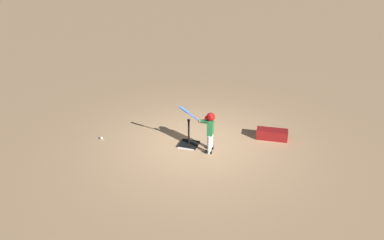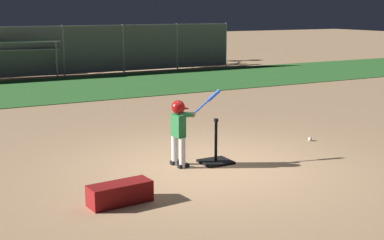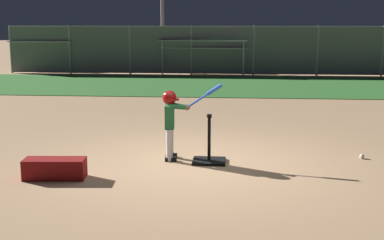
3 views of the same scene
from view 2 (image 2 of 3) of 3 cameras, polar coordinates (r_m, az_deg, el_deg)
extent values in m
plane|color=tan|center=(8.73, 2.00, -4.98)|extent=(90.00, 90.00, 0.00)
cube|color=#33702D|center=(17.60, -14.27, 3.22)|extent=(56.00, 5.55, 0.02)
cylinder|color=#9E9EA3|center=(21.13, -13.55, 7.22)|extent=(0.08, 0.08, 1.91)
cylinder|color=#9E9EA3|center=(21.89, -7.34, 7.59)|extent=(0.08, 0.08, 1.91)
cylinder|color=#9E9EA3|center=(22.88, -1.60, 7.86)|extent=(0.08, 0.08, 1.91)
cylinder|color=#9E9EA3|center=(24.08, 3.62, 8.04)|extent=(0.08, 0.08, 1.91)
cube|color=slate|center=(20.85, -16.80, 6.99)|extent=(17.04, 0.02, 1.83)
cylinder|color=#9E9EA3|center=(20.80, -16.95, 9.50)|extent=(17.04, 0.04, 0.04)
cube|color=white|center=(8.96, 2.53, -4.46)|extent=(0.46, 0.46, 0.02)
cube|color=black|center=(8.92, 2.55, -4.48)|extent=(0.50, 0.45, 0.04)
cylinder|color=black|center=(8.83, 2.57, -2.28)|extent=(0.05, 0.05, 0.66)
cylinder|color=black|center=(8.75, 2.59, -0.02)|extent=(0.08, 0.08, 0.05)
cylinder|color=silver|center=(8.78, -1.86, -3.19)|extent=(0.11, 0.11, 0.49)
cube|color=black|center=(8.85, -1.74, -4.53)|extent=(0.19, 0.10, 0.06)
cylinder|color=silver|center=(8.59, -1.05, -3.54)|extent=(0.11, 0.11, 0.49)
cube|color=black|center=(8.66, -0.93, -4.90)|extent=(0.19, 0.10, 0.06)
cube|color=#236B38|center=(8.58, -1.47, -0.60)|extent=(0.16, 0.27, 0.36)
sphere|color=#936B4C|center=(8.52, -1.48, 1.30)|extent=(0.19, 0.19, 0.19)
sphere|color=maroon|center=(8.52, -1.48, 1.39)|extent=(0.22, 0.22, 0.22)
cube|color=maroon|center=(8.57, -0.96, 1.26)|extent=(0.12, 0.17, 0.01)
cylinder|color=#236B38|center=(8.65, -0.85, 0.63)|extent=(0.30, 0.14, 0.11)
cylinder|color=#236B38|center=(8.58, -0.56, 0.54)|extent=(0.30, 0.18, 0.11)
sphere|color=#936B4C|center=(8.69, 0.06, 0.58)|extent=(0.09, 0.09, 0.09)
cylinder|color=blue|center=(8.80, 1.46, 1.84)|extent=(0.53, 0.07, 0.37)
cylinder|color=blue|center=(8.87, 2.34, 2.63)|extent=(0.25, 0.08, 0.19)
cylinder|color=black|center=(8.69, -0.03, 0.50)|extent=(0.04, 0.05, 0.05)
sphere|color=white|center=(10.63, 12.48, -1.99)|extent=(0.07, 0.07, 0.07)
cube|color=#ADAFB7|center=(22.35, -18.98, 5.54)|extent=(3.46, 0.57, 0.04)
cube|color=#ADAFB7|center=(22.64, -18.97, 4.86)|extent=(3.46, 0.63, 0.04)
cube|color=#ADAFB7|center=(21.69, -18.92, 6.26)|extent=(3.46, 0.57, 0.04)
cube|color=#ADAFB7|center=(21.97, -18.92, 5.55)|extent=(3.46, 0.63, 0.04)
cube|color=#ADAFB7|center=(21.03, -18.86, 7.03)|extent=(3.46, 0.57, 0.04)
cube|color=#ADAFB7|center=(21.31, -18.85, 6.29)|extent=(3.46, 0.63, 0.04)
cube|color=#ADAFB7|center=(20.37, -18.79, 7.85)|extent=(3.46, 0.57, 0.04)
cube|color=#ADAFB7|center=(20.65, -18.79, 7.07)|extent=(3.46, 0.63, 0.04)
cylinder|color=#ADAFB7|center=(22.78, -15.00, 5.49)|extent=(0.06, 0.06, 0.35)
cylinder|color=#ADAFB7|center=(20.59, -14.24, 6.30)|extent=(0.06, 0.06, 1.36)
cylinder|color=#ADAFB7|center=(21.65, -14.70, 7.00)|extent=(0.27, 2.18, 1.05)
cube|color=#ADAFB7|center=(25.02, -0.57, 6.70)|extent=(2.63, 0.47, 0.04)
cube|color=#ADAFB7|center=(25.23, -0.86, 6.15)|extent=(2.64, 0.53, 0.04)
cube|color=#ADAFB7|center=(24.52, 0.18, 7.31)|extent=(2.63, 0.47, 0.04)
cube|color=#ADAFB7|center=(24.73, -0.13, 6.74)|extent=(2.64, 0.53, 0.04)
cube|color=#ADAFB7|center=(24.02, 0.96, 7.95)|extent=(2.63, 0.47, 0.04)
cube|color=#ADAFB7|center=(24.23, 0.64, 7.36)|extent=(2.64, 0.53, 0.04)
cylinder|color=#ADAFB7|center=(25.90, 1.39, 6.56)|extent=(0.06, 0.06, 0.32)
cylinder|color=#ADAFB7|center=(24.77, 3.26, 7.01)|extent=(0.06, 0.06, 0.93)
cylinder|color=#ADAFB7|center=(25.31, 2.31, 7.49)|extent=(0.18, 1.40, 0.65)
cylinder|color=#ADAFB7|center=(24.58, -3.23, 6.26)|extent=(0.06, 0.06, 0.32)
cylinder|color=#ADAFB7|center=(23.39, -1.49, 6.75)|extent=(0.06, 0.06, 0.93)
cylinder|color=#ADAFB7|center=(23.96, -2.39, 7.25)|extent=(0.18, 1.40, 0.65)
cube|color=maroon|center=(7.14, -7.69, -7.75)|extent=(0.86, 0.39, 0.28)
camera|label=1|loc=(15.93, -23.45, 19.61)|focal=35.00mm
camera|label=3|loc=(4.89, 68.34, 0.39)|focal=50.00mm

